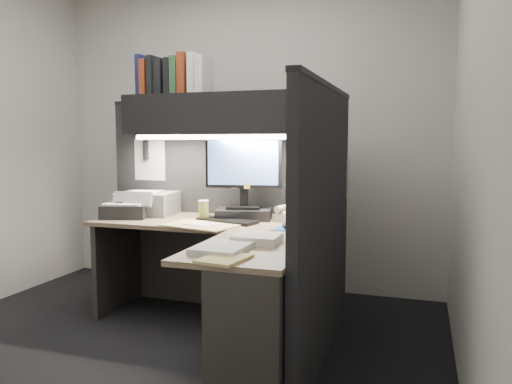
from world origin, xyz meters
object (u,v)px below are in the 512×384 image
keyboard (227,221)px  printer (147,203)px  telephone (294,215)px  coffee_cup (204,211)px  overhead_shelf (225,114)px  monitor (244,187)px  desk (225,285)px  notebook_stack (126,211)px

keyboard → printer: printer is taller
telephone → coffee_cup: 0.65m
overhead_shelf → telephone: (0.54, -0.03, -0.73)m
overhead_shelf → keyboard: 0.80m
overhead_shelf → monitor: 0.56m
printer → coffee_cup: bearing=-20.0°
monitor → desk: bearing=-91.9°
notebook_stack → keyboard: bearing=1.6°
overhead_shelf → telephone: bearing=-3.1°
monitor → printer: (-0.81, 0.02, -0.15)m
keyboard → coffee_cup: 0.21m
monitor → notebook_stack: size_ratio=1.83×
overhead_shelf → printer: 0.94m
desk → telephone: bearing=71.7°
desk → keyboard: size_ratio=3.76×
keyboard → notebook_stack: notebook_stack is taller
monitor → printer: 0.83m
notebook_stack → monitor: bearing=12.1°
desk → overhead_shelf: bearing=111.8°
monitor → overhead_shelf: bearing=147.6°
keyboard → telephone: telephone is taller
desk → printer: printer is taller
overhead_shelf → keyboard: overhead_shelf is taller
overhead_shelf → coffee_cup: size_ratio=11.55×
telephone → notebook_stack: bearing=-148.7°
monitor → printer: monitor is taller
monitor → coffee_cup: monitor is taller
overhead_shelf → printer: (-0.64, -0.05, -0.68)m
overhead_shelf → monitor: overhead_shelf is taller
overhead_shelf → telephone: 0.91m
telephone → desk: bearing=-87.0°
monitor → telephone: bearing=-7.4°
overhead_shelf → monitor: bearing=-20.0°
overhead_shelf → telephone: size_ratio=7.01×
desk → notebook_stack: bearing=153.5°
telephone → coffee_cup: (-0.64, -0.15, 0.02)m
coffee_cup → notebook_stack: 0.61m
monitor → keyboard: 0.29m
telephone → monitor: bearing=-153.6°
desk → printer: size_ratio=3.97×
monitor → telephone: monitor is taller
overhead_shelf → desk: bearing=-68.2°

